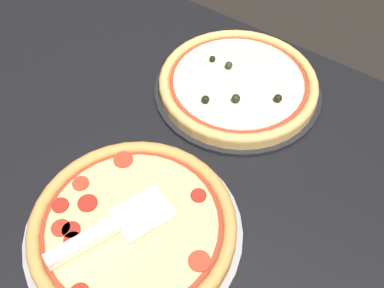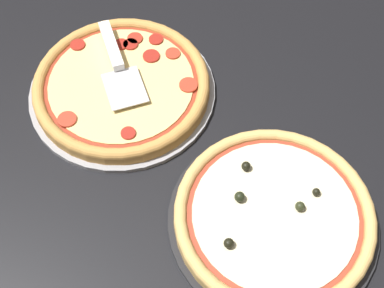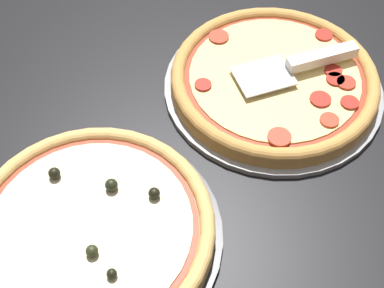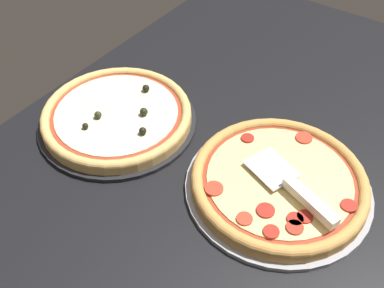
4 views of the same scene
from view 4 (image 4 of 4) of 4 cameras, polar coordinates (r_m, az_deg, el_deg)
The scene contains 6 objects.
ground_plane at distance 94.79cm, azimuth 9.81°, elevation -5.26°, with size 150.27×117.83×3.60cm, color black.
pizza_pan_front at distance 91.78cm, azimuth 10.82°, elevation -5.44°, with size 37.10×37.10×1.00cm, color #939399.
pizza_front at distance 90.19cm, azimuth 10.99°, elevation -4.61°, with size 34.88×34.88×3.16cm.
pizza_pan_back at distance 105.15cm, azimuth -9.40°, elevation 2.82°, with size 36.27×36.27×1.00cm, color black.
pizza_back at distance 103.76cm, azimuth -9.53°, elevation 3.68°, with size 34.09×34.09×4.27cm.
serving_spatula at distance 85.92cm, azimuth 13.61°, elevation -6.09°, with size 12.00×22.03×2.00cm.
Camera 4 is at (-57.91, -21.40, 70.13)cm, focal length 42.00 mm.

